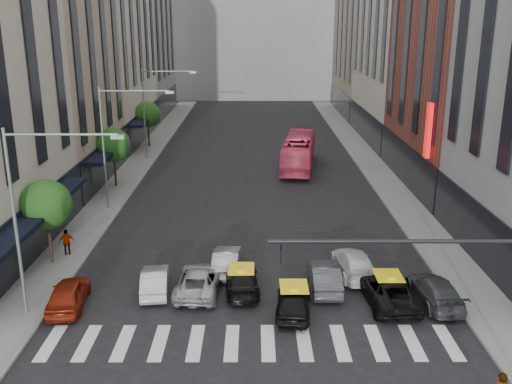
{
  "coord_description": "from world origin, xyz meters",
  "views": [
    {
      "loc": [
        0.02,
        -20.67,
        13.67
      ],
      "look_at": [
        0.1,
        11.29,
        4.0
      ],
      "focal_mm": 40.0,
      "sensor_mm": 36.0,
      "label": 1
    }
  ],
  "objects_px": {
    "car_white_front": "(155,281)",
    "taxi_left": "(241,280)",
    "pedestrian_far": "(67,242)",
    "car_red": "(68,294)",
    "taxi_center": "(294,300)",
    "bus": "(299,152)",
    "streetlamp_mid": "(115,132)",
    "streetlamp_near": "(33,199)",
    "streetlamp_far": "(153,102)"
  },
  "relations": [
    {
      "from": "streetlamp_near",
      "to": "taxi_center",
      "type": "bearing_deg",
      "value": 0.84
    },
    {
      "from": "taxi_center",
      "to": "pedestrian_far",
      "type": "height_order",
      "value": "pedestrian_far"
    },
    {
      "from": "pedestrian_far",
      "to": "taxi_left",
      "type": "bearing_deg",
      "value": 140.88
    },
    {
      "from": "streetlamp_near",
      "to": "taxi_left",
      "type": "relative_size",
      "value": 2.09
    },
    {
      "from": "taxi_left",
      "to": "streetlamp_far",
      "type": "bearing_deg",
      "value": -77.08
    },
    {
      "from": "streetlamp_near",
      "to": "car_red",
      "type": "distance_m",
      "value": 5.33
    },
    {
      "from": "streetlamp_far",
      "to": "taxi_center",
      "type": "distance_m",
      "value": 34.39
    },
    {
      "from": "streetlamp_mid",
      "to": "bus",
      "type": "height_order",
      "value": "streetlamp_mid"
    },
    {
      "from": "streetlamp_mid",
      "to": "taxi_center",
      "type": "distance_m",
      "value": 20.5
    },
    {
      "from": "bus",
      "to": "taxi_center",
      "type": "bearing_deg",
      "value": 93.17
    },
    {
      "from": "taxi_center",
      "to": "taxi_left",
      "type": "bearing_deg",
      "value": -36.8
    },
    {
      "from": "taxi_center",
      "to": "pedestrian_far",
      "type": "xyz_separation_m",
      "value": [
        -13.12,
        6.9,
        0.25
      ]
    },
    {
      "from": "car_red",
      "to": "taxi_center",
      "type": "distance_m",
      "value": 11.12
    },
    {
      "from": "car_white_front",
      "to": "bus",
      "type": "height_order",
      "value": "bus"
    },
    {
      "from": "taxi_left",
      "to": "bus",
      "type": "distance_m",
      "value": 26.55
    },
    {
      "from": "streetlamp_mid",
      "to": "taxi_left",
      "type": "distance_m",
      "value": 17.22
    },
    {
      "from": "streetlamp_far",
      "to": "car_red",
      "type": "distance_m",
      "value": 31.64
    },
    {
      "from": "taxi_center",
      "to": "car_white_front",
      "type": "bearing_deg",
      "value": -12.04
    },
    {
      "from": "streetlamp_mid",
      "to": "pedestrian_far",
      "type": "distance_m",
      "value": 10.28
    },
    {
      "from": "streetlamp_near",
      "to": "taxi_center",
      "type": "distance_m",
      "value": 13.03
    },
    {
      "from": "streetlamp_near",
      "to": "car_white_front",
      "type": "xyz_separation_m",
      "value": [
        4.84,
        2.45,
        -5.27
      ]
    },
    {
      "from": "streetlamp_near",
      "to": "car_red",
      "type": "relative_size",
      "value": 2.2
    },
    {
      "from": "car_white_front",
      "to": "bus",
      "type": "bearing_deg",
      "value": -116.71
    },
    {
      "from": "taxi_center",
      "to": "streetlamp_near",
      "type": "bearing_deg",
      "value": 6.55
    },
    {
      "from": "taxi_left",
      "to": "bus",
      "type": "relative_size",
      "value": 0.38
    },
    {
      "from": "car_white_front",
      "to": "taxi_left",
      "type": "xyz_separation_m",
      "value": [
        4.52,
        0.09,
        -0.01
      ]
    },
    {
      "from": "car_red",
      "to": "taxi_center",
      "type": "xyz_separation_m",
      "value": [
        11.1,
        -0.63,
        -0.0
      ]
    },
    {
      "from": "taxi_left",
      "to": "car_white_front",
      "type": "bearing_deg",
      "value": -3.52
    },
    {
      "from": "car_white_front",
      "to": "taxi_left",
      "type": "bearing_deg",
      "value": 174.36
    },
    {
      "from": "streetlamp_mid",
      "to": "car_red",
      "type": "distance_m",
      "value": 16.09
    },
    {
      "from": "car_white_front",
      "to": "streetlamp_near",
      "type": "bearing_deg",
      "value": 19.96
    },
    {
      "from": "streetlamp_mid",
      "to": "streetlamp_far",
      "type": "distance_m",
      "value": 16.0
    },
    {
      "from": "car_red",
      "to": "pedestrian_far",
      "type": "height_order",
      "value": "pedestrian_far"
    },
    {
      "from": "streetlamp_mid",
      "to": "taxi_center",
      "type": "relative_size",
      "value": 2.21
    },
    {
      "from": "bus",
      "to": "streetlamp_near",
      "type": "bearing_deg",
      "value": 71.35
    },
    {
      "from": "streetlamp_mid",
      "to": "pedestrian_far",
      "type": "relative_size",
      "value": 5.65
    },
    {
      "from": "taxi_center",
      "to": "pedestrian_far",
      "type": "relative_size",
      "value": 2.56
    },
    {
      "from": "car_white_front",
      "to": "taxi_center",
      "type": "height_order",
      "value": "taxi_center"
    },
    {
      "from": "bus",
      "to": "car_red",
      "type": "bearing_deg",
      "value": 72.08
    },
    {
      "from": "streetlamp_far",
      "to": "bus",
      "type": "bearing_deg",
      "value": -13.35
    },
    {
      "from": "pedestrian_far",
      "to": "car_red",
      "type": "bearing_deg",
      "value": 91.98
    },
    {
      "from": "streetlamp_mid",
      "to": "car_white_front",
      "type": "height_order",
      "value": "streetlamp_mid"
    },
    {
      "from": "streetlamp_far",
      "to": "pedestrian_far",
      "type": "bearing_deg",
      "value": -92.7
    },
    {
      "from": "streetlamp_mid",
      "to": "bus",
      "type": "xyz_separation_m",
      "value": [
        14.3,
        12.61,
        -4.33
      ]
    },
    {
      "from": "streetlamp_near",
      "to": "car_white_front",
      "type": "bearing_deg",
      "value": 26.8
    },
    {
      "from": "car_white_front",
      "to": "bus",
      "type": "distance_m",
      "value": 27.83
    },
    {
      "from": "car_white_front",
      "to": "taxi_center",
      "type": "bearing_deg",
      "value": 155.42
    },
    {
      "from": "streetlamp_mid",
      "to": "car_white_front",
      "type": "distance_m",
      "value": 15.33
    },
    {
      "from": "car_red",
      "to": "taxi_left",
      "type": "xyz_separation_m",
      "value": [
        8.52,
        1.74,
        -0.07
      ]
    },
    {
      "from": "car_white_front",
      "to": "bus",
      "type": "relative_size",
      "value": 0.34
    }
  ]
}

